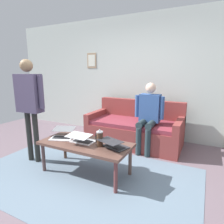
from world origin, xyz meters
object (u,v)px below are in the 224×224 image
Objects in this scene: laptop_center at (114,145)px; couch at (135,129)px; laptop_left at (82,139)px; person_seated at (148,113)px; laptop_right at (63,135)px; french_press at (100,139)px; person_standing at (29,98)px; coffee_table at (86,146)px.

couch is at bearing -81.18° from laptop_center.
laptop_left reaches higher than laptop_center.
person_seated reaches higher than laptop_left.
french_press reaches higher than laptop_right.
person_seated is at bearing -95.44° from laptop_center.
laptop_right is 0.79m from person_standing.
laptop_left is 0.50m from laptop_center.
couch is 7.79× the size of french_press.
person_seated is at bearing -114.82° from coffee_table.
coffee_table is 3.22× the size of laptop_center.
person_seated is at bearing -104.26° from french_press.
person_seated reaches higher than couch.
french_press is at bearing 177.07° from laptop_right.
person_standing is at bearing 8.01° from laptop_right.
laptop_center is at bearing -177.02° from person_standing.
coffee_table is 0.30m from french_press.
person_seated is (-1.58, -1.29, -0.34)m from person_standing.
laptop_center is at bearing 84.56° from person_seated.
french_press reaches higher than laptop_center.
coffee_table is at bearing 1.62° from laptop_center.
laptop_left is 1.43× the size of french_press.
couch reaches higher than coffee_table.
person_seated reaches higher than coffee_table.
couch reaches higher than laptop_left.
couch is at bearing -98.92° from coffee_table.
person_seated is at bearing -116.44° from laptop_left.
french_press is at bearing 90.88° from couch.
french_press is at bearing 175.87° from coffee_table.
french_press is 1.35m from person_standing.
person_standing is at bearing 50.82° from couch.
person_seated reaches higher than laptop_center.
person_standing reaches higher than couch.
laptop_center is 1.24m from person_seated.
coffee_table is 1.39m from person_seated.
laptop_center is 1.72× the size of french_press.
french_press is (-0.30, 0.00, 0.06)m from laptop_left.
couch is 1.41× the size of coffee_table.
laptop_right is (0.67, 1.44, 0.22)m from couch.
coffee_table is 2.99× the size of laptop_right.
laptop_center is 1.56m from person_standing.
person_standing is at bearing 2.98° from laptop_center.
person_seated is (-0.57, -1.23, 0.30)m from coffee_table.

